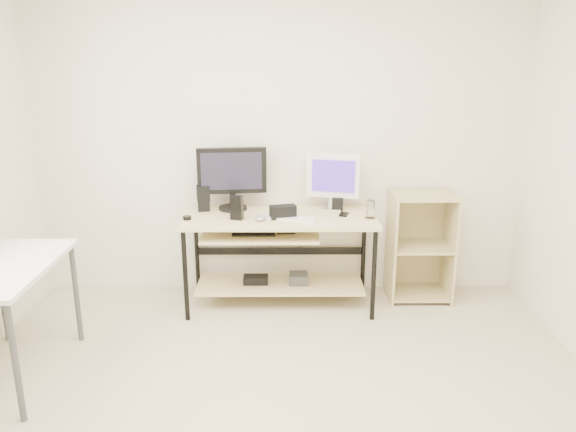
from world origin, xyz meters
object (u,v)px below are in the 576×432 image
(audio_controller, at_px, (237,208))
(desk, at_px, (277,241))
(black_monitor, at_px, (232,175))
(white_imac, at_px, (333,177))
(shelf_unit, at_px, (419,244))
(side_table, at_px, (0,278))

(audio_controller, bearing_deg, desk, 34.53)
(black_monitor, relative_size, white_imac, 1.21)
(shelf_unit, xyz_separation_m, black_monitor, (-1.53, 0.02, 0.59))
(shelf_unit, bearing_deg, white_imac, 177.83)
(audio_controller, bearing_deg, side_table, -129.15)
(desk, xyz_separation_m, side_table, (-1.65, -1.06, 0.13))
(desk, relative_size, black_monitor, 2.71)
(desk, distance_m, audio_controller, 0.44)
(audio_controller, bearing_deg, black_monitor, 116.96)
(side_table, bearing_deg, shelf_unit, 23.33)
(side_table, relative_size, shelf_unit, 1.11)
(desk, distance_m, side_table, 1.97)
(shelf_unit, relative_size, audio_controller, 4.91)
(desk, height_order, side_table, same)
(shelf_unit, relative_size, black_monitor, 1.62)
(side_table, distance_m, audio_controller, 1.67)
(shelf_unit, bearing_deg, audio_controller, -169.88)
(white_imac, relative_size, audio_controller, 2.50)
(white_imac, bearing_deg, black_monitor, -166.81)
(side_table, height_order, audio_controller, audio_controller)
(side_table, xyz_separation_m, black_monitor, (1.30, 1.24, 0.37))
(black_monitor, height_order, white_imac, black_monitor)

